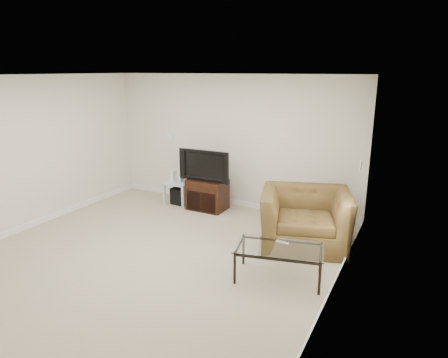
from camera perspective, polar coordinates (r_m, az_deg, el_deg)
The scene contains 18 objects.
floor at distance 5.92m, azimuth -9.79°, elevation -10.62°, with size 5.00×5.00×0.00m, color tan.
ceiling at distance 5.33m, azimuth -11.05°, elevation 14.31°, with size 5.00×5.00×0.00m, color white.
wall_back at distance 7.59m, azimuth 1.10°, elevation 5.34°, with size 5.00×0.02×2.50m, color silver.
wall_left at distance 7.26m, azimuth -26.34°, elevation 3.28°, with size 0.02×5.00×2.50m, color silver.
wall_right at distance 4.49m, azimuth 16.01°, elevation -2.41°, with size 0.02×5.00×2.50m, color silver.
plate_back at distance 8.28m, azimuth -7.74°, elevation 6.05°, with size 0.12×0.02×0.12m, color white.
plate_right_switch at distance 6.02m, azimuth 18.94°, elevation 1.83°, with size 0.02×0.09×0.13m, color white.
plate_right_outlet at distance 6.02m, azimuth 17.72°, elevation -7.59°, with size 0.02×0.08×0.12m, color white.
tv_stand at distance 7.56m, azimuth -2.38°, elevation -2.19°, with size 0.70×0.49×0.59m, color black, non-canonical shape.
dvd_player at distance 7.47m, azimuth -2.55°, elevation -0.84°, with size 0.36×0.25×0.05m, color black.
television at distance 7.38m, azimuth -2.55°, elevation 2.07°, with size 0.94×0.19×0.58m, color black.
side_table at distance 7.93m, azimuth -6.37°, elevation -1.91°, with size 0.48×0.48×0.46m, color #A1B3C7, non-canonical shape.
subwoofer at distance 7.95m, azimuth -6.11°, elevation -2.36°, with size 0.32×0.32×0.32m, color black.
game_console at distance 7.88m, azimuth -7.22°, elevation 0.49°, with size 0.05×0.15×0.21m, color white.
game_case at distance 7.79m, azimuth -6.16°, elevation 0.24°, with size 0.05×0.13×0.18m, color silver.
recliner at distance 6.08m, azimuth 11.59°, elevation -4.24°, with size 1.30×0.84×1.13m, color #51341E.
coffee_table at distance 5.20m, azimuth 7.83°, elevation -11.76°, with size 1.10×0.62×0.43m, color black, non-canonical shape.
remote at distance 5.21m, azimuth 8.34°, elevation -8.94°, with size 0.17×0.05×0.02m, color #B2B2B7.
Camera 1 is at (3.26, -4.22, 2.58)m, focal length 32.00 mm.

